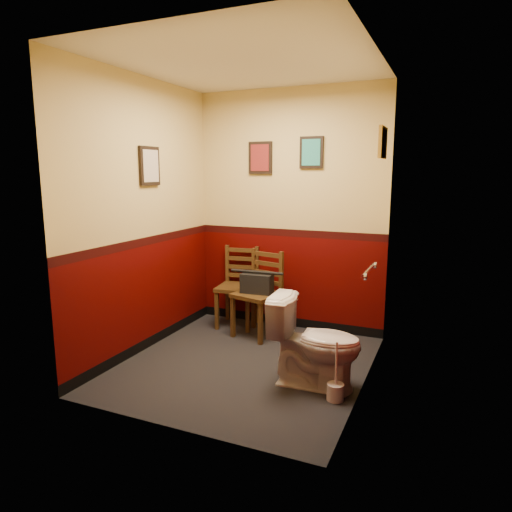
# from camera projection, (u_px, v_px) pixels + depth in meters

# --- Properties ---
(floor) EXTENTS (2.20, 2.40, 0.00)m
(floor) POSITION_uv_depth(u_px,v_px,m) (246.00, 364.00, 4.32)
(floor) COLOR black
(floor) RESTS_ON ground
(ceiling) EXTENTS (2.20, 2.40, 0.00)m
(ceiling) POSITION_uv_depth(u_px,v_px,m) (244.00, 62.00, 3.83)
(ceiling) COLOR silver
(ceiling) RESTS_ON ground
(wall_back) EXTENTS (2.20, 0.00, 2.70)m
(wall_back) POSITION_uv_depth(u_px,v_px,m) (289.00, 212.00, 5.15)
(wall_back) COLOR #400302
(wall_back) RESTS_ON ground
(wall_front) EXTENTS (2.20, 0.00, 2.70)m
(wall_front) POSITION_uv_depth(u_px,v_px,m) (168.00, 240.00, 2.99)
(wall_front) COLOR #400302
(wall_front) RESTS_ON ground
(wall_left) EXTENTS (0.00, 2.40, 2.70)m
(wall_left) POSITION_uv_depth(u_px,v_px,m) (144.00, 217.00, 4.50)
(wall_left) COLOR #400302
(wall_left) RESTS_ON ground
(wall_right) EXTENTS (0.00, 2.40, 2.70)m
(wall_right) POSITION_uv_depth(u_px,v_px,m) (370.00, 228.00, 3.64)
(wall_right) COLOR #400302
(wall_right) RESTS_ON ground
(grab_bar) EXTENTS (0.05, 0.56, 0.06)m
(grab_bar) POSITION_uv_depth(u_px,v_px,m) (369.00, 271.00, 3.95)
(grab_bar) COLOR silver
(grab_bar) RESTS_ON wall_right
(framed_print_back_a) EXTENTS (0.28, 0.04, 0.36)m
(framed_print_back_a) POSITION_uv_depth(u_px,v_px,m) (260.00, 158.00, 5.16)
(framed_print_back_a) COLOR black
(framed_print_back_a) RESTS_ON wall_back
(framed_print_back_b) EXTENTS (0.26, 0.04, 0.34)m
(framed_print_back_b) POSITION_uv_depth(u_px,v_px,m) (311.00, 152.00, 4.92)
(framed_print_back_b) COLOR black
(framed_print_back_b) RESTS_ON wall_back
(framed_print_left) EXTENTS (0.04, 0.30, 0.38)m
(framed_print_left) POSITION_uv_depth(u_px,v_px,m) (150.00, 166.00, 4.49)
(framed_print_left) COLOR black
(framed_print_left) RESTS_ON wall_left
(framed_print_right) EXTENTS (0.04, 0.34, 0.28)m
(framed_print_right) POSITION_uv_depth(u_px,v_px,m) (383.00, 143.00, 4.06)
(framed_print_right) COLOR olive
(framed_print_right) RESTS_ON wall_right
(toilet) EXTENTS (0.80, 0.48, 0.76)m
(toilet) POSITION_uv_depth(u_px,v_px,m) (315.00, 343.00, 3.82)
(toilet) COLOR white
(toilet) RESTS_ON floor
(toilet_brush) EXTENTS (0.14, 0.14, 0.49)m
(toilet_brush) POSITION_uv_depth(u_px,v_px,m) (335.00, 391.00, 3.62)
(toilet_brush) COLOR silver
(toilet_brush) RESTS_ON floor
(chair_left) EXTENTS (0.48, 0.48, 0.93)m
(chair_left) POSITION_uv_depth(u_px,v_px,m) (238.00, 287.00, 5.36)
(chair_left) COLOR #422C14
(chair_left) RESTS_ON floor
(chair_right) EXTENTS (0.53, 0.53, 0.94)m
(chair_right) POSITION_uv_depth(u_px,v_px,m) (259.00, 294.00, 5.02)
(chair_right) COLOR #422C14
(chair_right) RESTS_ON floor
(handbag) EXTENTS (0.35, 0.19, 0.25)m
(handbag) POSITION_uv_depth(u_px,v_px,m) (257.00, 283.00, 4.96)
(handbag) COLOR black
(handbag) RESTS_ON chair_right
(tp_stack) EXTENTS (0.23, 0.14, 0.39)m
(tp_stack) POSITION_uv_depth(u_px,v_px,m) (281.00, 316.00, 5.23)
(tp_stack) COLOR silver
(tp_stack) RESTS_ON floor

